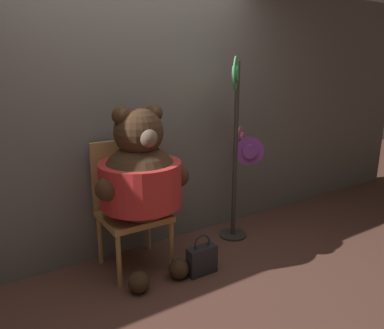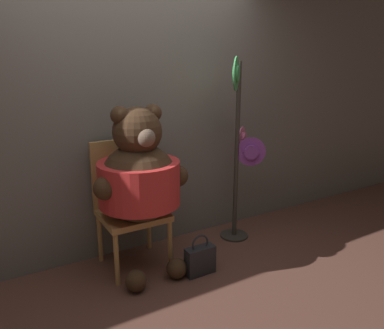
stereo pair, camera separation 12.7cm
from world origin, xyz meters
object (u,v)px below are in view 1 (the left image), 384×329
(handbag_on_ground, at_px, (202,259))
(hat_display_rack, at_px, (239,150))
(teddy_bear, at_px, (141,179))
(chair, at_px, (129,201))

(handbag_on_ground, bearing_deg, hat_display_rack, 29.57)
(hat_display_rack, relative_size, handbag_on_ground, 5.00)
(teddy_bear, bearing_deg, hat_display_rack, 3.18)
(chair, xyz_separation_m, handbag_on_ground, (0.42, -0.51, -0.45))
(teddy_bear, height_order, handbag_on_ground, teddy_bear)
(chair, relative_size, handbag_on_ground, 3.06)
(teddy_bear, distance_m, handbag_on_ground, 0.86)
(teddy_bear, distance_m, hat_display_rack, 1.08)
(teddy_bear, bearing_deg, chair, 102.11)
(teddy_bear, bearing_deg, handbag_on_ground, -41.12)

